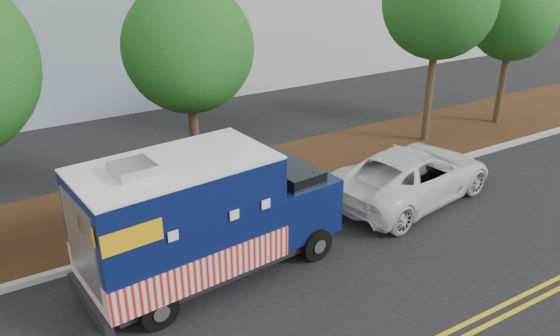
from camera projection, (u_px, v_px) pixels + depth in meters
ground at (277, 245)px, 13.48m from camera, size 120.00×120.00×0.00m
curb at (250, 218)px, 14.54m from camera, size 120.00×0.18×0.15m
mulch_strip at (217, 189)px, 16.19m from camera, size 120.00×4.00×0.15m
tree_b at (188, 48)px, 13.73m from camera, size 3.32×3.32×6.07m
tree_c at (440, 2)px, 17.79m from camera, size 3.74×3.74×6.82m
tree_d at (513, 18)px, 19.90m from camera, size 3.14×3.14×5.73m
sign_post at (181, 186)px, 13.80m from camera, size 0.06×0.06×2.40m
food_truck at (201, 221)px, 11.74m from camera, size 6.08×2.78×3.10m
white_car at (412, 174)px, 15.51m from camera, size 5.70×3.34×1.49m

